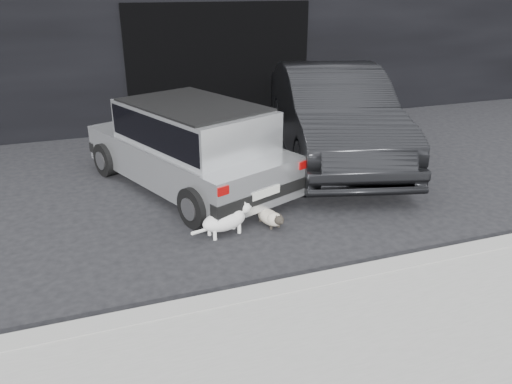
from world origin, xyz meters
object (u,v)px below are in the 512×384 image
object	(u,v)px
second_car	(333,114)
cat_siamese	(271,218)
silver_hatchback	(190,142)
cat_white	(227,219)

from	to	relation	value
second_car	cat_siamese	size ratio (longest dim) A/B	7.28
silver_hatchback	cat_white	xyz separation A→B (m)	(0.06, -1.73, -0.52)
cat_siamese	cat_white	world-z (taller)	cat_white
cat_siamese	cat_white	size ratio (longest dim) A/B	0.78
silver_hatchback	cat_siamese	xyz separation A→B (m)	(0.67, -1.70, -0.62)
silver_hatchback	cat_siamese	world-z (taller)	silver_hatchback
silver_hatchback	cat_siamese	distance (m)	1.93
second_car	cat_white	distance (m)	3.56
silver_hatchback	second_car	xyz separation A→B (m)	(2.71, 0.57, 0.08)
cat_siamese	cat_white	xyz separation A→B (m)	(-0.61, -0.03, 0.09)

